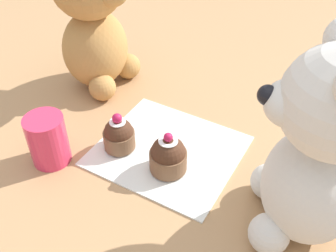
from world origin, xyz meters
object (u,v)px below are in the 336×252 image
object	(u,v)px
cupcake_near_tan_bear	(119,135)
juice_glass	(48,140)
teddy_bear_tan	(93,17)
teddy_bear_cream	(319,151)
cupcake_near_cream_bear	(168,156)

from	to	relation	value
cupcake_near_tan_bear	juice_glass	world-z (taller)	juice_glass
cupcake_near_tan_bear	juice_glass	size ratio (longest dim) A/B	0.80
juice_glass	teddy_bear_tan	bearing A→B (deg)	-163.00
teddy_bear_tan	cupcake_near_tan_bear	world-z (taller)	teddy_bear_tan
teddy_bear_cream	teddy_bear_tan	xyz separation A→B (m)	(-0.15, -0.45, 0.00)
juice_glass	teddy_bear_cream	bearing A→B (deg)	100.89
teddy_bear_tan	juice_glass	xyz separation A→B (m)	(0.22, 0.07, -0.10)
teddy_bear_tan	cupcake_near_cream_bear	size ratio (longest dim) A/B	3.98
cupcake_near_tan_bear	cupcake_near_cream_bear	bearing A→B (deg)	87.98
cupcake_near_tan_bear	teddy_bear_tan	bearing A→B (deg)	-134.17
cupcake_near_cream_bear	cupcake_near_tan_bear	xyz separation A→B (m)	(-0.00, -0.10, -0.00)
cupcake_near_cream_bear	teddy_bear_cream	bearing A→B (deg)	90.31
cupcake_near_tan_bear	juice_glass	xyz separation A→B (m)	(0.08, -0.08, 0.01)
teddy_bear_tan	teddy_bear_cream	bearing A→B (deg)	-108.82
teddy_bear_cream	cupcake_near_tan_bear	xyz separation A→B (m)	(-0.00, -0.30, -0.11)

